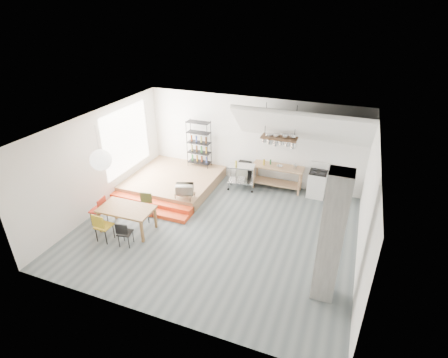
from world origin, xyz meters
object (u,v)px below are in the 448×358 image
at_px(dining_table, 126,211).
at_px(rolling_cart, 241,174).
at_px(stove, 317,183).
at_px(mini_fridge, 244,173).

distance_m(dining_table, rolling_cart, 4.33).
distance_m(stove, mini_fridge, 2.69).
xyz_separation_m(stove, mini_fridge, (-2.69, 0.04, -0.08)).
xyz_separation_m(stove, dining_table, (-4.94, -4.11, 0.19)).
distance_m(stove, rolling_cart, 2.66).
xyz_separation_m(dining_table, mini_fridge, (2.25, 4.15, -0.27)).
bearing_deg(mini_fridge, dining_table, -118.43).
height_order(stove, mini_fridge, stove).
distance_m(stove, dining_table, 6.43).
xyz_separation_m(dining_table, rolling_cart, (2.32, 3.65, -0.07)).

